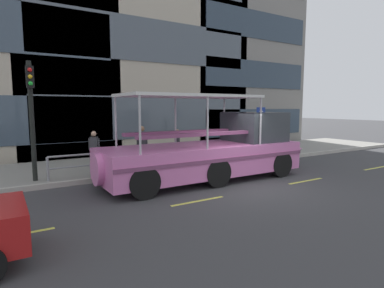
{
  "coord_description": "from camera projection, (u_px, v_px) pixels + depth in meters",
  "views": [
    {
      "loc": [
        -7.24,
        -8.31,
        2.74
      ],
      "look_at": [
        -0.8,
        2.13,
        1.3
      ],
      "focal_mm": 29.29,
      "sensor_mm": 36.0,
      "label": 1
    }
  ],
  "objects": [
    {
      "name": "office_tower_right",
      "position": [
        213.0,
        19.0,
        26.14
      ],
      "size": [
        9.73,
        11.07,
        20.17
      ],
      "color": "gray",
      "rests_on": "ground_plane"
    },
    {
      "name": "pedestrian_near_stern",
      "position": [
        94.0,
        146.0,
        13.03
      ],
      "size": [
        0.4,
        0.3,
        1.58
      ],
      "color": "#1E2338",
      "rests_on": "sidewalk"
    },
    {
      "name": "lane_centreline",
      "position": [
        258.0,
        190.0,
        10.44
      ],
      "size": [
        25.8,
        0.12,
        0.01
      ],
      "color": "#DBD64C",
      "rests_on": "ground_plane"
    },
    {
      "name": "traffic_light_pole",
      "position": [
        31.0,
        109.0,
        10.65
      ],
      "size": [
        0.24,
        0.46,
        4.12
      ],
      "color": "black",
      "rests_on": "sidewalk"
    },
    {
      "name": "curb_guardrail",
      "position": [
        190.0,
        152.0,
        13.9
      ],
      "size": [
        11.7,
        0.09,
        0.87
      ],
      "color": "gray",
      "rests_on": "sidewalk"
    },
    {
      "name": "pedestrian_mid_right",
      "position": [
        142.0,
        142.0,
        13.9
      ],
      "size": [
        0.5,
        0.24,
        1.74
      ],
      "color": "#47423D",
      "rests_on": "sidewalk"
    },
    {
      "name": "ground_plane",
      "position": [
        242.0,
        185.0,
        11.12
      ],
      "size": [
        120.0,
        120.0,
        0.0
      ],
      "primitive_type": "plane",
      "color": "#3D3D3F"
    },
    {
      "name": "pedestrian_near_bow",
      "position": [
        228.0,
        136.0,
        16.51
      ],
      "size": [
        0.48,
        0.31,
        1.78
      ],
      "color": "black",
      "rests_on": "sidewalk"
    },
    {
      "name": "sidewalk",
      "position": [
        169.0,
        160.0,
        15.84
      ],
      "size": [
        32.0,
        4.8,
        0.18
      ],
      "primitive_type": "cube",
      "color": "gray",
      "rests_on": "ground_plane"
    },
    {
      "name": "duck_tour_boat",
      "position": [
        216.0,
        151.0,
        12.07
      ],
      "size": [
        9.68,
        2.6,
        3.19
      ],
      "color": "pink",
      "rests_on": "ground_plane"
    },
    {
      "name": "parking_sign",
      "position": [
        260.0,
        123.0,
        16.53
      ],
      "size": [
        0.6,
        0.12,
        2.56
      ],
      "color": "#4C4F54",
      "rests_on": "sidewalk"
    },
    {
      "name": "pedestrian_mid_left",
      "position": [
        177.0,
        142.0,
        15.13
      ],
      "size": [
        0.21,
        0.43,
        1.51
      ],
      "color": "black",
      "rests_on": "sidewalk"
    },
    {
      "name": "curb_edge",
      "position": [
        196.0,
        168.0,
        13.74
      ],
      "size": [
        32.0,
        0.18,
        0.18
      ],
      "primitive_type": "cube",
      "color": "#B2ADA3",
      "rests_on": "ground_plane"
    }
  ]
}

